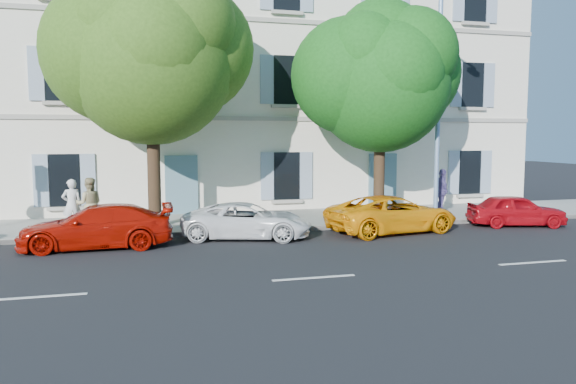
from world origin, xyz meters
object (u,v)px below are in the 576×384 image
object	(u,v)px
street_lamp	(441,87)
pedestrian_c	(442,191)
car_red_hatchback	(516,210)
tree_right	(381,84)
car_red_coupe	(97,227)
car_yellow_supercar	(392,214)
car_white_coupe	(247,221)
pedestrian_b	(89,204)
pedestrian_a	(72,205)
tree_left	(151,62)

from	to	relation	value
street_lamp	pedestrian_c	xyz separation A→B (m)	(0.90, 1.24, -4.05)
car_red_hatchback	tree_right	distance (m)	6.79
car_red_hatchback	car_red_coupe	bearing A→B (deg)	106.08
car_yellow_supercar	car_white_coupe	bearing A→B (deg)	77.72
car_white_coupe	pedestrian_b	size ratio (longest dim) A/B	2.35
car_white_coupe	pedestrian_a	distance (m)	5.92
car_red_hatchback	pedestrian_a	world-z (taller)	pedestrian_a
car_white_coupe	tree_right	bearing A→B (deg)	-53.66
car_white_coupe	pedestrian_c	distance (m)	8.96
car_red_coupe	pedestrian_c	size ratio (longest dim) A/B	2.44
pedestrian_b	street_lamp	bearing A→B (deg)	176.61
car_red_coupe	tree_left	world-z (taller)	tree_left
street_lamp	pedestrian_a	world-z (taller)	street_lamp
tree_left	pedestrian_a	distance (m)	5.48
tree_right	pedestrian_c	distance (m)	5.21
car_red_coupe	car_red_hatchback	distance (m)	14.54
car_red_coupe	pedestrian_a	size ratio (longest dim) A/B	2.56
car_yellow_supercar	pedestrian_b	bearing A→B (deg)	67.27
car_red_coupe	pedestrian_c	world-z (taller)	pedestrian_c
tree_left	tree_right	world-z (taller)	tree_left
tree_right	pedestrian_c	size ratio (longest dim) A/B	4.37
pedestrian_b	pedestrian_c	bearing A→B (deg)	-177.93
tree_left	pedestrian_b	size ratio (longest dim) A/B	4.97
car_red_hatchback	street_lamp	size ratio (longest dim) A/B	0.39
tree_left	street_lamp	size ratio (longest dim) A/B	1.00
pedestrian_b	tree_right	bearing A→B (deg)	179.21
car_white_coupe	street_lamp	bearing A→B (deg)	-63.23
car_red_coupe	tree_right	size ratio (longest dim) A/B	0.56
street_lamp	pedestrian_c	bearing A→B (deg)	54.18
car_red_hatchback	pedestrian_a	distance (m)	15.64
car_red_coupe	pedestrian_b	world-z (taller)	pedestrian_b
pedestrian_a	pedestrian_c	distance (m)	14.06
car_yellow_supercar	car_red_coupe	bearing A→B (deg)	81.05
car_white_coupe	pedestrian_c	bearing A→B (deg)	-56.43
pedestrian_b	car_red_hatchback	bearing A→B (deg)	171.16
pedestrian_b	pedestrian_c	distance (m)	13.51
car_red_coupe	pedestrian_a	bearing A→B (deg)	-158.62
street_lamp	pedestrian_b	xyz separation A→B (m)	(-12.61, 0.65, -4.07)
car_red_hatchback	pedestrian_c	distance (m)	3.16
car_yellow_supercar	car_red_hatchback	distance (m)	4.96
tree_left	car_yellow_supercar	bearing A→B (deg)	-17.20
tree_right	street_lamp	bearing A→B (deg)	-15.05
pedestrian_b	tree_left	bearing A→B (deg)	-175.77
car_white_coupe	pedestrian_c	world-z (taller)	pedestrian_c
car_red_coupe	car_white_coupe	xyz separation A→B (m)	(4.58, 0.37, -0.06)
pedestrian_b	car_yellow_supercar	bearing A→B (deg)	166.85
tree_left	pedestrian_a	world-z (taller)	tree_left
tree_left	pedestrian_a	bearing A→B (deg)	-178.32
tree_right	pedestrian_a	bearing A→B (deg)	179.16
pedestrian_c	pedestrian_a	bearing A→B (deg)	102.00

